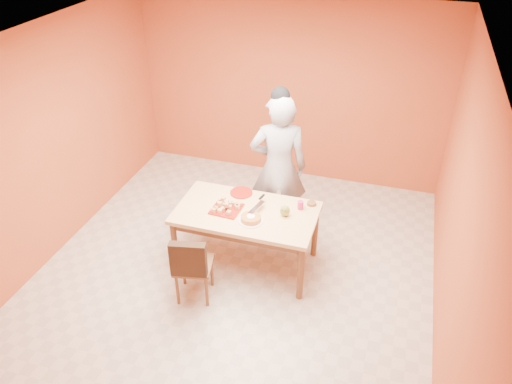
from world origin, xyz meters
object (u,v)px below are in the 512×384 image
(dining_table, at_px, (246,218))
(person, at_px, (278,168))
(sponge_cake, at_px, (251,218))
(magenta_glass, at_px, (300,205))
(egg_ornament, at_px, (285,211))
(checker_tin, at_px, (312,203))
(dining_chair, at_px, (193,265))
(red_dinner_plate, at_px, (241,193))
(pastry_platter, at_px, (226,209))

(dining_table, distance_m, person, 0.79)
(sponge_cake, xyz_separation_m, magenta_glass, (0.47, 0.40, 0.01))
(sponge_cake, distance_m, egg_ornament, 0.39)
(egg_ornament, xyz_separation_m, magenta_glass, (0.13, 0.19, -0.02))
(dining_table, bearing_deg, checker_tin, 27.24)
(dining_chair, distance_m, checker_tin, 1.53)
(red_dinner_plate, bearing_deg, person, 46.53)
(person, bearing_deg, pastry_platter, 45.26)
(magenta_glass, distance_m, checker_tin, 0.16)
(dining_chair, distance_m, egg_ornament, 1.17)
(dining_table, xyz_separation_m, sponge_cake, (0.11, -0.17, 0.13))
(dining_chair, xyz_separation_m, egg_ornament, (0.82, 0.74, 0.38))
(magenta_glass, bearing_deg, sponge_cake, -139.66)
(dining_table, relative_size, person, 0.83)
(egg_ornament, height_order, magenta_glass, egg_ornament)
(dining_table, xyz_separation_m, checker_tin, (0.68, 0.35, 0.11))
(sponge_cake, relative_size, magenta_glass, 2.29)
(dining_table, height_order, egg_ornament, egg_ornament)
(egg_ornament, bearing_deg, magenta_glass, 77.31)
(pastry_platter, height_order, sponge_cake, sponge_cake)
(egg_ornament, distance_m, magenta_glass, 0.23)
(dining_chair, height_order, magenta_glass, dining_chair)
(dining_chair, bearing_deg, sponge_cake, 35.67)
(dining_table, xyz_separation_m, pastry_platter, (-0.22, -0.04, 0.10))
(pastry_platter, xyz_separation_m, magenta_glass, (0.80, 0.27, 0.04))
(checker_tin, bearing_deg, sponge_cake, -137.93)
(dining_table, relative_size, red_dinner_plate, 5.93)
(red_dinner_plate, xyz_separation_m, egg_ornament, (0.61, -0.30, 0.06))
(egg_ornament, bearing_deg, person, 133.79)
(egg_ornament, height_order, checker_tin, egg_ornament)
(checker_tin, bearing_deg, pastry_platter, -156.84)
(egg_ornament, bearing_deg, checker_tin, 74.93)
(dining_chair, bearing_deg, checker_tin, 32.81)
(red_dinner_plate, height_order, sponge_cake, sponge_cake)
(person, height_order, magenta_glass, person)
(sponge_cake, bearing_deg, pastry_platter, 158.92)
(magenta_glass, bearing_deg, person, 129.00)
(pastry_platter, distance_m, checker_tin, 0.98)
(person, height_order, egg_ornament, person)
(sponge_cake, bearing_deg, red_dinner_plate, 119.14)
(red_dinner_plate, bearing_deg, checker_tin, 0.59)
(dining_table, relative_size, pastry_platter, 4.98)
(person, bearing_deg, sponge_cake, 68.92)
(dining_table, distance_m, egg_ornament, 0.47)
(dining_table, xyz_separation_m, egg_ornament, (0.44, 0.04, 0.16))
(red_dinner_plate, relative_size, egg_ornament, 1.91)
(dining_chair, relative_size, magenta_glass, 8.80)
(red_dinner_plate, distance_m, magenta_glass, 0.76)
(sponge_cake, bearing_deg, egg_ornament, 31.96)
(pastry_platter, distance_m, sponge_cake, 0.36)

